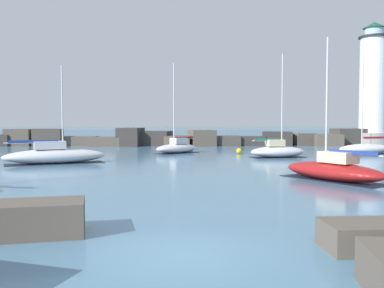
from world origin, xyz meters
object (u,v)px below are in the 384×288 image
object	(u,v)px
sailboat_moored_2	(55,155)
sailboat_moored_3	(177,147)
sailboat_moored_4	(333,170)
sailboat_moored_5	(366,148)
lighthouse	(373,91)
mooring_buoy_far_side	(239,151)
sailboat_moored_1	(277,151)

from	to	relation	value
sailboat_moored_2	sailboat_moored_3	distance (m)	15.12
sailboat_moored_2	sailboat_moored_4	world-z (taller)	sailboat_moored_4
sailboat_moored_2	sailboat_moored_5	bearing A→B (deg)	17.26
sailboat_moored_5	sailboat_moored_2	bearing A→B (deg)	-162.74
sailboat_moored_2	sailboat_moored_5	size ratio (longest dim) A/B	0.76
lighthouse	sailboat_moored_4	distance (m)	42.83
sailboat_moored_3	lighthouse	bearing A→B (deg)	27.91
sailboat_moored_4	mooring_buoy_far_side	world-z (taller)	sailboat_moored_4
sailboat_moored_2	sailboat_moored_1	bearing A→B (deg)	14.96
sailboat_moored_3	mooring_buoy_far_side	world-z (taller)	sailboat_moored_3
mooring_buoy_far_side	lighthouse	bearing A→B (deg)	36.53
sailboat_moored_1	mooring_buoy_far_side	bearing A→B (deg)	120.68
sailboat_moored_3	sailboat_moored_5	size ratio (longest dim) A/B	0.88
sailboat_moored_1	sailboat_moored_3	size ratio (longest dim) A/B	1.01
sailboat_moored_5	mooring_buoy_far_side	world-z (taller)	sailboat_moored_5
mooring_buoy_far_side	sailboat_moored_1	bearing A→B (deg)	-59.32
sailboat_moored_5	mooring_buoy_far_side	distance (m)	13.38
sailboat_moored_2	mooring_buoy_far_side	bearing A→B (deg)	31.48
sailboat_moored_1	sailboat_moored_2	distance (m)	20.27
sailboat_moored_5	lighthouse	bearing A→B (deg)	63.12
sailboat_moored_2	lighthouse	bearing A→B (deg)	34.43
sailboat_moored_4	mooring_buoy_far_side	size ratio (longest dim) A/B	10.38
sailboat_moored_1	sailboat_moored_4	bearing A→B (deg)	-91.99
sailboat_moored_1	sailboat_moored_2	world-z (taller)	sailboat_moored_1
sailboat_moored_1	sailboat_moored_3	bearing A→B (deg)	147.49
sailboat_moored_1	sailboat_moored_2	bearing A→B (deg)	-165.04
lighthouse	mooring_buoy_far_side	xyz separation A→B (m)	(-22.09, -16.36, -7.67)
sailboat_moored_1	sailboat_moored_5	bearing A→B (deg)	21.44
lighthouse	mooring_buoy_far_side	distance (m)	28.54
sailboat_moored_4	lighthouse	bearing A→B (deg)	62.17
sailboat_moored_4	sailboat_moored_5	xyz separation A→B (m)	(10.97, 20.08, -0.03)
lighthouse	sailboat_moored_1	bearing A→B (deg)	-131.92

